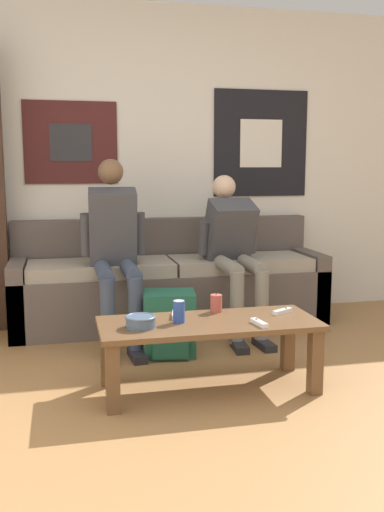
{
  "coord_description": "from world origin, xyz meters",
  "views": [
    {
      "loc": [
        -0.92,
        -2.27,
        1.25
      ],
      "look_at": [
        -0.11,
        1.24,
        0.68
      ],
      "focal_mm": 40.0,
      "sensor_mm": 36.0,
      "label": 1
    }
  ],
  "objects_px": {
    "drink_can_blue": "(179,312)",
    "game_controller_near_right": "(283,311)",
    "game_controller_near_left": "(175,315)",
    "game_controller_far_center": "(259,323)",
    "ceramic_bowl": "(140,321)",
    "coffee_table": "(209,333)",
    "pillar_candle": "(216,303)",
    "couch": "(170,286)",
    "backpack": "(170,325)",
    "person_seated_teen": "(234,246)",
    "person_seated_adult": "(115,244)"
  },
  "relations": [
    {
      "from": "couch",
      "to": "person_seated_teen",
      "type": "xyz_separation_m",
      "value": [
        0.43,
        -0.33,
        0.36
      ]
    },
    {
      "from": "backpack",
      "to": "game_controller_near_left",
      "type": "relative_size",
      "value": 2.89
    },
    {
      "from": "coffee_table",
      "to": "person_seated_teen",
      "type": "distance_m",
      "value": 1.23
    },
    {
      "from": "drink_can_blue",
      "to": "backpack",
      "type": "bearing_deg",
      "value": 83.9
    },
    {
      "from": "coffee_table",
      "to": "backpack",
      "type": "distance_m",
      "value": 0.66
    },
    {
      "from": "game_controller_near_right",
      "to": "person_seated_adult",
      "type": "bearing_deg",
      "value": 131.92
    },
    {
      "from": "coffee_table",
      "to": "person_seated_teen",
      "type": "height_order",
      "value": "person_seated_teen"
    },
    {
      "from": "drink_can_blue",
      "to": "game_controller_near_right",
      "type": "distance_m",
      "value": 0.64
    },
    {
      "from": "ceramic_bowl",
      "to": "game_controller_far_center",
      "type": "relative_size",
      "value": 1.13
    },
    {
      "from": "pillar_candle",
      "to": "backpack",
      "type": "bearing_deg",
      "value": 113.35
    },
    {
      "from": "game_controller_near_left",
      "to": "couch",
      "type": "bearing_deg",
      "value": 80.47
    },
    {
      "from": "game_controller_near_left",
      "to": "game_controller_far_center",
      "type": "xyz_separation_m",
      "value": [
        0.41,
        -0.27,
        0.0
      ]
    },
    {
      "from": "person_seated_adult",
      "to": "person_seated_teen",
      "type": "distance_m",
      "value": 0.9
    },
    {
      "from": "ceramic_bowl",
      "to": "pillar_candle",
      "type": "height_order",
      "value": "pillar_candle"
    },
    {
      "from": "person_seated_teen",
      "to": "backpack",
      "type": "xyz_separation_m",
      "value": [
        -0.58,
        -0.44,
        -0.45
      ]
    },
    {
      "from": "game_controller_far_center",
      "to": "person_seated_teen",
      "type": "bearing_deg",
      "value": 79.36
    },
    {
      "from": "game_controller_far_center",
      "to": "couch",
      "type": "bearing_deg",
      "value": 97.15
    },
    {
      "from": "ceramic_bowl",
      "to": "drink_can_blue",
      "type": "distance_m",
      "value": 0.23
    },
    {
      "from": "person_seated_adult",
      "to": "person_seated_teen",
      "type": "bearing_deg",
      "value": 2.03
    },
    {
      "from": "pillar_candle",
      "to": "game_controller_far_center",
      "type": "xyz_separation_m",
      "value": [
        0.15,
        -0.33,
        -0.04
      ]
    },
    {
      "from": "coffee_table",
      "to": "game_controller_far_center",
      "type": "distance_m",
      "value": 0.29
    },
    {
      "from": "ceramic_bowl",
      "to": "game_controller_near_left",
      "type": "bearing_deg",
      "value": 38.05
    },
    {
      "from": "person_seated_teen",
      "to": "game_controller_near_right",
      "type": "height_order",
      "value": "person_seated_teen"
    },
    {
      "from": "couch",
      "to": "game_controller_near_left",
      "type": "height_order",
      "value": "couch"
    },
    {
      "from": "backpack",
      "to": "ceramic_bowl",
      "type": "relative_size",
      "value": 2.57
    },
    {
      "from": "game_controller_near_left",
      "to": "backpack",
      "type": "bearing_deg",
      "value": 82.81
    },
    {
      "from": "backpack",
      "to": "game_controller_near_left",
      "type": "bearing_deg",
      "value": -97.19
    },
    {
      "from": "person_seated_adult",
      "to": "game_controller_far_center",
      "type": "relative_size",
      "value": 8.86
    },
    {
      "from": "person_seated_adult",
      "to": "game_controller_near_right",
      "type": "bearing_deg",
      "value": -48.08
    },
    {
      "from": "coffee_table",
      "to": "ceramic_bowl",
      "type": "bearing_deg",
      "value": -173.63
    },
    {
      "from": "game_controller_near_left",
      "to": "game_controller_far_center",
      "type": "distance_m",
      "value": 0.49
    },
    {
      "from": "person_seated_adult",
      "to": "game_controller_near_left",
      "type": "bearing_deg",
      "value": -74.62
    },
    {
      "from": "ceramic_bowl",
      "to": "drink_can_blue",
      "type": "relative_size",
      "value": 1.34
    },
    {
      "from": "person_seated_adult",
      "to": "game_controller_near_right",
      "type": "height_order",
      "value": "person_seated_adult"
    },
    {
      "from": "couch",
      "to": "ceramic_bowl",
      "type": "xyz_separation_m",
      "value": [
        -0.44,
        -1.46,
        0.13
      ]
    },
    {
      "from": "ceramic_bowl",
      "to": "pillar_candle",
      "type": "bearing_deg",
      "value": 25.5
    },
    {
      "from": "game_controller_near_right",
      "to": "backpack",
      "type": "bearing_deg",
      "value": 134.68
    },
    {
      "from": "coffee_table",
      "to": "pillar_candle",
      "type": "relative_size",
      "value": 10.55
    },
    {
      "from": "ceramic_bowl",
      "to": "game_controller_near_left",
      "type": "relative_size",
      "value": 1.12
    },
    {
      "from": "couch",
      "to": "game_controller_far_center",
      "type": "distance_m",
      "value": 1.57
    },
    {
      "from": "drink_can_blue",
      "to": "coffee_table",
      "type": "bearing_deg",
      "value": -2.71
    },
    {
      "from": "couch",
      "to": "game_controller_far_center",
      "type": "xyz_separation_m",
      "value": [
        0.2,
        -1.56,
        0.11
      ]
    },
    {
      "from": "person_seated_teen",
      "to": "pillar_candle",
      "type": "relative_size",
      "value": 10.21
    },
    {
      "from": "couch",
      "to": "backpack",
      "type": "relative_size",
      "value": 5.74
    },
    {
      "from": "person_seated_teen",
      "to": "drink_can_blue",
      "type": "relative_size",
      "value": 9.56
    },
    {
      "from": "game_controller_near_right",
      "to": "game_controller_far_center",
      "type": "xyz_separation_m",
      "value": [
        -0.22,
        -0.21,
        0.0
      ]
    },
    {
      "from": "person_seated_teen",
      "to": "drink_can_blue",
      "type": "xyz_separation_m",
      "value": [
        -0.64,
        -1.07,
        -0.2
      ]
    },
    {
      "from": "couch",
      "to": "coffee_table",
      "type": "distance_m",
      "value": 1.42
    },
    {
      "from": "game_controller_near_left",
      "to": "pillar_candle",
      "type": "bearing_deg",
      "value": 12.03
    },
    {
      "from": "couch",
      "to": "pillar_candle",
      "type": "relative_size",
      "value": 21.13
    }
  ]
}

